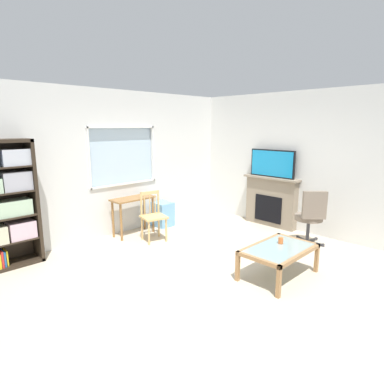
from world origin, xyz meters
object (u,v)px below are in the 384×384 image
(fireplace, at_px, (271,201))
(desk_under_window, at_px, (133,205))
(plastic_drawer_unit, at_px, (163,214))
(sippy_cup, at_px, (281,240))
(coffee_table, at_px, (279,251))
(bookshelf, at_px, (2,203))
(wooden_chair, at_px, (153,216))
(office_chair, at_px, (311,215))
(tv, at_px, (272,163))

(fireplace, bearing_deg, desk_under_window, 147.56)
(plastic_drawer_unit, relative_size, fireplace, 0.41)
(fireplace, xyz_separation_m, sippy_cup, (-1.83, -1.31, -0.05))
(coffee_table, height_order, sippy_cup, sippy_cup)
(desk_under_window, bearing_deg, bookshelf, 177.21)
(desk_under_window, relative_size, wooden_chair, 0.92)
(wooden_chair, relative_size, fireplace, 0.73)
(bookshelf, relative_size, sippy_cup, 21.04)
(bookshelf, relative_size, coffee_table, 1.75)
(desk_under_window, xyz_separation_m, plastic_drawer_unit, (0.76, 0.05, -0.33))
(office_chair, relative_size, coffee_table, 0.92)
(wooden_chair, height_order, fireplace, fireplace)
(bookshelf, relative_size, desk_under_window, 2.28)
(plastic_drawer_unit, relative_size, sippy_cup, 5.62)
(tv, bearing_deg, fireplace, -0.00)
(bookshelf, bearing_deg, coffee_table, -49.30)
(plastic_drawer_unit, relative_size, tv, 0.51)
(plastic_drawer_unit, xyz_separation_m, office_chair, (1.13, -2.70, 0.30))
(desk_under_window, distance_m, wooden_chair, 0.53)
(wooden_chair, bearing_deg, bookshelf, 164.58)
(bookshelf, bearing_deg, sippy_cup, -47.00)
(desk_under_window, height_order, tv, tv)
(plastic_drawer_unit, bearing_deg, wooden_chair, -140.52)
(desk_under_window, height_order, fireplace, fireplace)
(desk_under_window, xyz_separation_m, sippy_cup, (0.57, -2.84, -0.11))
(wooden_chair, distance_m, coffee_table, 2.42)
(desk_under_window, bearing_deg, fireplace, -32.44)
(tv, distance_m, office_chair, 1.45)
(tv, bearing_deg, coffee_table, -144.87)
(bookshelf, relative_size, fireplace, 1.54)
(office_chair, bearing_deg, tv, 66.16)
(coffee_table, bearing_deg, sippy_cup, 24.10)
(tv, xyz_separation_m, office_chair, (-0.50, -1.12, -0.77))
(bookshelf, height_order, plastic_drawer_unit, bookshelf)
(plastic_drawer_unit, relative_size, office_chair, 0.51)
(wooden_chair, xyz_separation_m, office_chair, (1.81, -2.14, 0.09))
(sippy_cup, bearing_deg, bookshelf, 133.00)
(coffee_table, bearing_deg, plastic_drawer_unit, 83.38)
(fireplace, relative_size, sippy_cup, 13.64)
(tv, xyz_separation_m, sippy_cup, (-1.81, -1.31, -0.85))
(wooden_chair, distance_m, sippy_cup, 2.38)
(bookshelf, distance_m, coffee_table, 4.03)
(office_chair, xyz_separation_m, coffee_table, (-1.47, -0.26, -0.19))
(wooden_chair, relative_size, sippy_cup, 10.00)
(desk_under_window, distance_m, sippy_cup, 2.90)
(fireplace, bearing_deg, plastic_drawer_unit, 136.13)
(office_chair, bearing_deg, wooden_chair, 130.31)
(coffee_table, distance_m, sippy_cup, 0.20)
(wooden_chair, relative_size, tv, 0.90)
(plastic_drawer_unit, distance_m, tv, 2.50)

